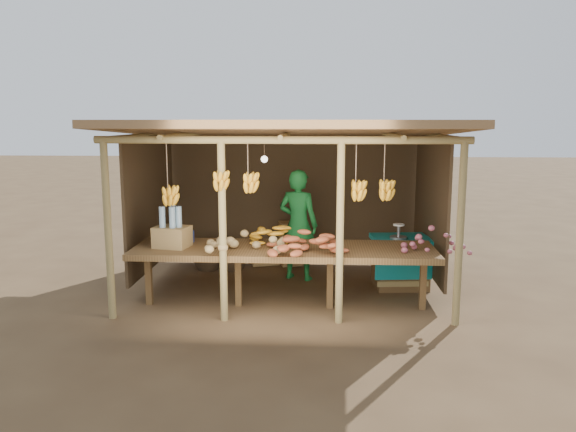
{
  "coord_description": "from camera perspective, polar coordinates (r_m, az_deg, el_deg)",
  "views": [
    {
      "loc": [
        0.45,
        -8.03,
        2.43
      ],
      "look_at": [
        0.0,
        0.0,
        1.05
      ],
      "focal_mm": 35.0,
      "sensor_mm": 36.0,
      "label": 1
    }
  ],
  "objects": [
    {
      "name": "tarp_crate",
      "position": [
        8.4,
        11.34,
        -4.44
      ],
      "size": [
        0.88,
        0.78,
        0.97
      ],
      "color": "brown",
      "rests_on": "ground"
    },
    {
      "name": "vendor",
      "position": [
        8.56,
        1.05,
        -0.9
      ],
      "size": [
        0.72,
        0.59,
        1.7
      ],
      "primitive_type": "imported",
      "rotation": [
        0.0,
        0.0,
        2.8
      ],
      "color": "#19732E",
      "rests_on": "ground"
    },
    {
      "name": "potato_heap",
      "position": [
        7.03,
        -4.11,
        -2.15
      ],
      "size": [
        1.24,
        1.03,
        0.37
      ],
      "primitive_type": null,
      "rotation": [
        0.0,
        0.0,
        -0.43
      ],
      "color": "#A18553",
      "rests_on": "counter"
    },
    {
      "name": "counter",
      "position": [
        7.29,
        -0.42,
        -3.67
      ],
      "size": [
        3.9,
        1.05,
        0.8
      ],
      "color": "brown",
      "rests_on": "ground"
    },
    {
      "name": "bottle_box",
      "position": [
        7.4,
        -11.7,
        -1.54
      ],
      "size": [
        0.49,
        0.42,
        0.54
      ],
      "color": "#9B7945",
      "rests_on": "counter"
    },
    {
      "name": "ground",
      "position": [
        8.4,
        0.0,
        -7.08
      ],
      "size": [
        60.0,
        60.0,
        0.0
      ],
      "primitive_type": "plane",
      "color": "brown",
      "rests_on": "ground"
    },
    {
      "name": "onion_heap",
      "position": [
        7.25,
        14.7,
        -2.15
      ],
      "size": [
        0.89,
        0.7,
        0.36
      ],
      "primitive_type": null,
      "rotation": [
        0.0,
        0.0,
        0.33
      ],
      "color": "#A85160",
      "rests_on": "counter"
    },
    {
      "name": "tomato_basin",
      "position": [
        7.71,
        -11.06,
        -1.96
      ],
      "size": [
        0.42,
        0.42,
        0.22
      ],
      "rotation": [
        0.0,
        0.0,
        -0.33
      ],
      "color": "navy",
      "rests_on": "counter"
    },
    {
      "name": "burlap_sacks",
      "position": [
        9.27,
        -6.92,
        -3.81
      ],
      "size": [
        0.88,
        0.46,
        0.62
      ],
      "color": "#463520",
      "rests_on": "ground"
    },
    {
      "name": "sweet_potato_heap",
      "position": [
        6.93,
        2.2,
        -2.35
      ],
      "size": [
        1.12,
        0.89,
        0.36
      ],
      "primitive_type": null,
      "rotation": [
        0.0,
        0.0,
        0.36
      ],
      "color": "#A04A29",
      "rests_on": "counter"
    },
    {
      "name": "stall_structure",
      "position": [
        7.97,
        -0.14,
        5.98
      ],
      "size": [
        4.7,
        3.5,
        2.43
      ],
      "color": "#96824D",
      "rests_on": "ground"
    },
    {
      "name": "banana_pile",
      "position": [
        7.46,
        -1.72,
        -1.52
      ],
      "size": [
        0.66,
        0.48,
        0.35
      ],
      "primitive_type": null,
      "rotation": [
        0.0,
        0.0,
        0.22
      ],
      "color": "yellow",
      "rests_on": "counter"
    },
    {
      "name": "carton_stack",
      "position": [
        9.48,
        -0.44,
        -3.13
      ],
      "size": [
        1.03,
        0.48,
        0.72
      ],
      "color": "#9B7945",
      "rests_on": "ground"
    }
  ]
}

